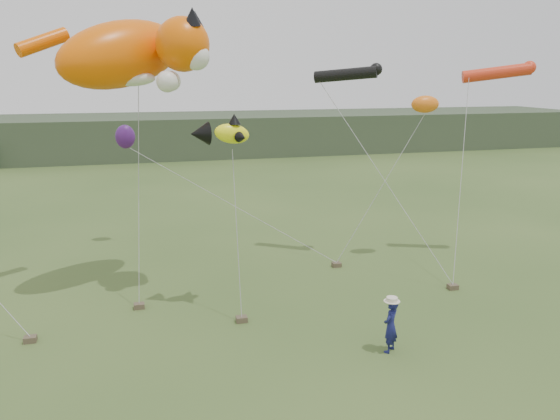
{
  "coord_description": "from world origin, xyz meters",
  "views": [
    {
      "loc": [
        -4.92,
        -13.66,
        8.13
      ],
      "look_at": [
        -0.62,
        3.0,
        3.85
      ],
      "focal_mm": 35.0,
      "sensor_mm": 36.0,
      "label": 1
    }
  ],
  "objects": [
    {
      "name": "ground",
      "position": [
        0.0,
        0.0,
        0.0
      ],
      "size": [
        120.0,
        120.0,
        0.0
      ],
      "primitive_type": "plane",
      "color": "#385123",
      "rests_on": "ground"
    },
    {
      "name": "headland",
      "position": [
        -3.11,
        44.69,
        1.92
      ],
      "size": [
        90.0,
        13.0,
        4.0
      ],
      "color": "#2D3D28",
      "rests_on": "ground"
    },
    {
      "name": "festival_attendant",
      "position": [
        2.03,
        0.01,
        0.83
      ],
      "size": [
        0.72,
        0.7,
        1.66
      ],
      "primitive_type": "imported",
      "rotation": [
        0.0,
        0.0,
        3.86
      ],
      "color": "#161953",
      "rests_on": "ground"
    },
    {
      "name": "sandbag_anchors",
      "position": [
        -1.23,
        4.6,
        0.1
      ],
      "size": [
        15.55,
        4.63,
        0.19
      ],
      "color": "brown",
      "rests_on": "ground"
    },
    {
      "name": "cat_kite",
      "position": [
        -4.88,
        7.19,
        8.88
      ],
      "size": [
        6.74,
        4.92,
        3.27
      ],
      "color": "#F65F02",
      "rests_on": "ground"
    },
    {
      "name": "fish_kite",
      "position": [
        -2.29,
        4.52,
        6.24
      ],
      "size": [
        2.11,
        1.38,
        1.08
      ],
      "color": "#FFFE14",
      "rests_on": "ground"
    },
    {
      "name": "tube_kites",
      "position": [
        7.54,
        8.29,
        8.21
      ],
      "size": [
        9.24,
        3.31,
        0.95
      ],
      "color": "black",
      "rests_on": "ground"
    },
    {
      "name": "misc_kites",
      "position": [
        0.96,
        10.45,
        6.11
      ],
      "size": [
        13.71,
        6.13,
        2.56
      ],
      "color": "orange",
      "rests_on": "ground"
    }
  ]
}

